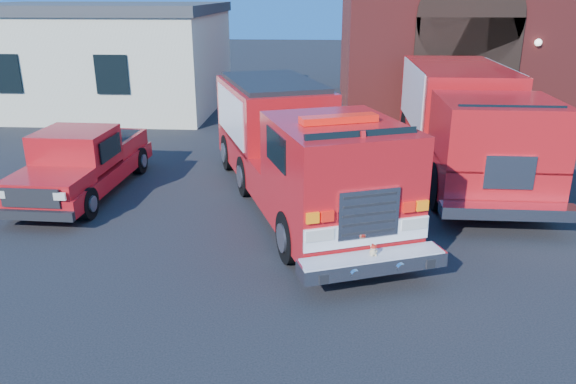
# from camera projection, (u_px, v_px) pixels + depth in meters

# --- Properties ---
(ground) EXTENTS (100.00, 100.00, 0.00)m
(ground) POSITION_uv_depth(u_px,v_px,m) (291.00, 230.00, 12.01)
(ground) COLOR black
(ground) RESTS_ON ground
(parking_stripe_mid) EXTENTS (0.12, 3.00, 0.01)m
(parking_stripe_mid) POSITION_uv_depth(u_px,v_px,m) (536.00, 178.00, 15.38)
(parking_stripe_mid) COLOR yellow
(parking_stripe_mid) RESTS_ON ground
(parking_stripe_far) EXTENTS (0.12, 3.00, 0.01)m
(parking_stripe_far) POSITION_uv_depth(u_px,v_px,m) (503.00, 149.00, 18.20)
(parking_stripe_far) COLOR yellow
(parking_stripe_far) RESTS_ON ground
(fire_station) EXTENTS (15.20, 10.20, 8.45)m
(fire_station) POSITION_uv_depth(u_px,v_px,m) (528.00, 6.00, 23.18)
(fire_station) COLOR maroon
(fire_station) RESTS_ON ground
(side_building) EXTENTS (10.20, 8.20, 4.35)m
(side_building) POSITION_uv_depth(u_px,v_px,m) (99.00, 56.00, 24.00)
(side_building) COLOR beige
(side_building) RESTS_ON ground
(fire_engine) EXTENTS (5.24, 9.02, 2.69)m
(fire_engine) POSITION_uv_depth(u_px,v_px,m) (296.00, 148.00, 13.07)
(fire_engine) COLOR black
(fire_engine) RESTS_ON ground
(pickup_truck) EXTENTS (2.01, 5.19, 1.68)m
(pickup_truck) POSITION_uv_depth(u_px,v_px,m) (83.00, 163.00, 13.98)
(pickup_truck) COLOR black
(pickup_truck) RESTS_ON ground
(secondary_truck) EXTENTS (2.77, 8.66, 2.80)m
(secondary_truck) POSITION_uv_depth(u_px,v_px,m) (465.00, 119.00, 15.34)
(secondary_truck) COLOR black
(secondary_truck) RESTS_ON ground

